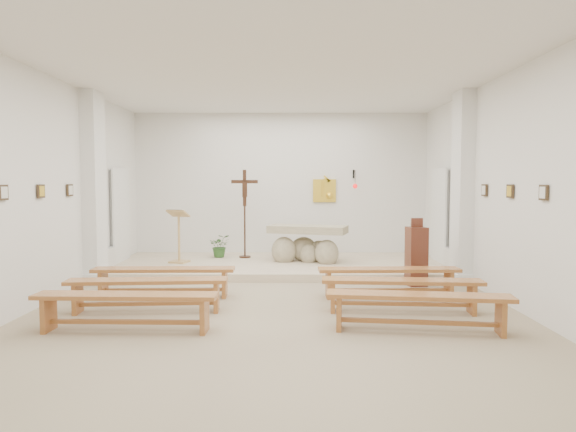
{
  "coord_description": "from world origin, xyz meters",
  "views": [
    {
      "loc": [
        0.22,
        -7.38,
        1.85
      ],
      "look_at": [
        0.19,
        1.6,
        1.26
      ],
      "focal_mm": 32.0,
      "sensor_mm": 36.0,
      "label": 1
    }
  ],
  "objects_px": {
    "crucifix_stand": "(245,207)",
    "bench_right_third": "(419,303)",
    "lectern": "(179,236)",
    "bench_left_front": "(164,275)",
    "altar": "(307,246)",
    "bench_right_second": "(402,288)",
    "bench_left_third": "(126,303)",
    "donation_pedestal": "(416,256)",
    "bench_right_front": "(389,275)",
    "bench_left_second": "(147,287)"
  },
  "relations": [
    {
      "from": "donation_pedestal",
      "to": "bench_left_front",
      "type": "height_order",
      "value": "donation_pedestal"
    },
    {
      "from": "crucifix_stand",
      "to": "lectern",
      "type": "bearing_deg",
      "value": -160.02
    },
    {
      "from": "altar",
      "to": "bench_right_front",
      "type": "height_order",
      "value": "altar"
    },
    {
      "from": "lectern",
      "to": "bench_right_second",
      "type": "bearing_deg",
      "value": -25.95
    },
    {
      "from": "crucifix_stand",
      "to": "bench_left_third",
      "type": "relative_size",
      "value": 0.87
    },
    {
      "from": "bench_right_front",
      "to": "crucifix_stand",
      "type": "bearing_deg",
      "value": 126.19
    },
    {
      "from": "lectern",
      "to": "bench_left_third",
      "type": "bearing_deg",
      "value": -69.7
    },
    {
      "from": "donation_pedestal",
      "to": "bench_right_second",
      "type": "height_order",
      "value": "donation_pedestal"
    },
    {
      "from": "bench_left_second",
      "to": "bench_right_second",
      "type": "height_order",
      "value": "same"
    },
    {
      "from": "bench_left_front",
      "to": "lectern",
      "type": "bearing_deg",
      "value": 95.86
    },
    {
      "from": "bench_right_second",
      "to": "bench_left_third",
      "type": "distance_m",
      "value": 3.74
    },
    {
      "from": "altar",
      "to": "bench_left_second",
      "type": "xyz_separation_m",
      "value": [
        -2.39,
        -3.73,
        -0.12
      ]
    },
    {
      "from": "altar",
      "to": "bench_left_second",
      "type": "distance_m",
      "value": 4.43
    },
    {
      "from": "bench_right_second",
      "to": "donation_pedestal",
      "type": "bearing_deg",
      "value": 74.75
    },
    {
      "from": "bench_left_third",
      "to": "bench_right_third",
      "type": "bearing_deg",
      "value": 1.45
    },
    {
      "from": "bench_left_second",
      "to": "bench_right_third",
      "type": "xyz_separation_m",
      "value": [
        3.62,
        -0.95,
        0.0
      ]
    },
    {
      "from": "altar",
      "to": "bench_right_third",
      "type": "relative_size",
      "value": 0.77
    },
    {
      "from": "lectern",
      "to": "crucifix_stand",
      "type": "bearing_deg",
      "value": 45.58
    },
    {
      "from": "lectern",
      "to": "bench_left_front",
      "type": "height_order",
      "value": "lectern"
    },
    {
      "from": "bench_left_front",
      "to": "bench_right_front",
      "type": "relative_size",
      "value": 1.0
    },
    {
      "from": "bench_right_second",
      "to": "altar",
      "type": "bearing_deg",
      "value": 112.36
    },
    {
      "from": "bench_right_third",
      "to": "bench_right_second",
      "type": "bearing_deg",
      "value": 97.17
    },
    {
      "from": "bench_right_second",
      "to": "bench_right_front",
      "type": "bearing_deg",
      "value": 94.16
    },
    {
      "from": "altar",
      "to": "donation_pedestal",
      "type": "height_order",
      "value": "donation_pedestal"
    },
    {
      "from": "lectern",
      "to": "bench_right_second",
      "type": "distance_m",
      "value": 5.33
    },
    {
      "from": "bench_left_front",
      "to": "bench_right_third",
      "type": "bearing_deg",
      "value": -29.07
    },
    {
      "from": "crucifix_stand",
      "to": "altar",
      "type": "bearing_deg",
      "value": -32.33
    },
    {
      "from": "crucifix_stand",
      "to": "bench_left_second",
      "type": "bearing_deg",
      "value": -112.56
    },
    {
      "from": "lectern",
      "to": "bench_left_front",
      "type": "distance_m",
      "value": 2.66
    },
    {
      "from": "crucifix_stand",
      "to": "bench_right_second",
      "type": "xyz_separation_m",
      "value": [
        2.61,
        -4.32,
        -0.94
      ]
    },
    {
      "from": "crucifix_stand",
      "to": "bench_right_third",
      "type": "bearing_deg",
      "value": -73.09
    },
    {
      "from": "donation_pedestal",
      "to": "bench_left_third",
      "type": "relative_size",
      "value": 0.54
    },
    {
      "from": "bench_right_second",
      "to": "bench_right_third",
      "type": "bearing_deg",
      "value": -85.84
    },
    {
      "from": "lectern",
      "to": "bench_left_second",
      "type": "distance_m",
      "value": 3.6
    },
    {
      "from": "bench_right_front",
      "to": "bench_right_third",
      "type": "bearing_deg",
      "value": -91.6
    },
    {
      "from": "bench_left_second",
      "to": "bench_right_second",
      "type": "distance_m",
      "value": 3.62
    },
    {
      "from": "bench_right_second",
      "to": "bench_left_front",
      "type": "bearing_deg",
      "value": 169.37
    },
    {
      "from": "bench_right_third",
      "to": "lectern",
      "type": "bearing_deg",
      "value": 138.26
    },
    {
      "from": "bench_left_front",
      "to": "bench_left_second",
      "type": "bearing_deg",
      "value": -91.24
    },
    {
      "from": "crucifix_stand",
      "to": "bench_right_second",
      "type": "height_order",
      "value": "crucifix_stand"
    },
    {
      "from": "lectern",
      "to": "bench_right_third",
      "type": "bearing_deg",
      "value": -32.73
    },
    {
      "from": "lectern",
      "to": "bench_right_front",
      "type": "bearing_deg",
      "value": -17.34
    },
    {
      "from": "donation_pedestal",
      "to": "bench_left_front",
      "type": "xyz_separation_m",
      "value": [
        -4.3,
        -0.97,
        -0.18
      ]
    },
    {
      "from": "bench_left_front",
      "to": "bench_left_third",
      "type": "height_order",
      "value": "same"
    },
    {
      "from": "donation_pedestal",
      "to": "bench_left_second",
      "type": "distance_m",
      "value": 4.71
    },
    {
      "from": "bench_right_front",
      "to": "bench_right_third",
      "type": "relative_size",
      "value": 0.99
    },
    {
      "from": "bench_left_front",
      "to": "bench_right_second",
      "type": "distance_m",
      "value": 3.74
    },
    {
      "from": "lectern",
      "to": "donation_pedestal",
      "type": "height_order",
      "value": "lectern"
    },
    {
      "from": "bench_left_third",
      "to": "bench_right_third",
      "type": "height_order",
      "value": "same"
    },
    {
      "from": "altar",
      "to": "crucifix_stand",
      "type": "bearing_deg",
      "value": 174.13
    }
  ]
}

